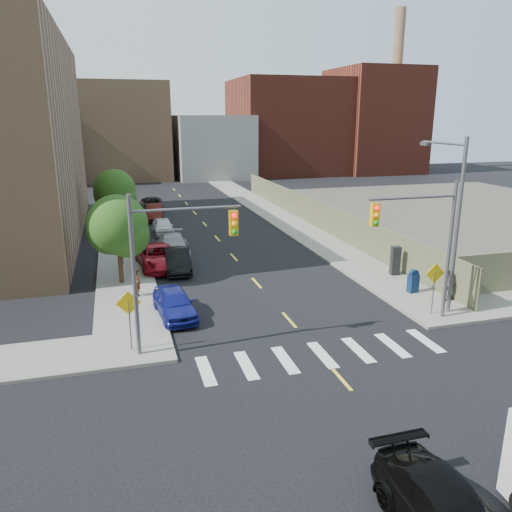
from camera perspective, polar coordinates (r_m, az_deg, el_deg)
ground at (r=18.95m, az=12.28°, el=-16.32°), size 160.00×160.00×0.00m
sidewalk_nw at (r=56.37m, az=-15.43°, el=5.10°), size 3.50×73.00×0.15m
sidewalk_ne at (r=58.53m, az=-0.03°, el=6.05°), size 3.50×73.00×0.15m
fence_north at (r=46.36m, az=6.77°, el=4.83°), size 0.12×44.00×2.50m
gravel_lot at (r=57.71m, az=23.13°, el=4.59°), size 36.00×42.00×0.06m
bg_bldg_west at (r=85.25m, az=-25.87°, el=11.58°), size 14.00×18.00×12.00m
bg_bldg_midwest at (r=86.06m, az=-14.96°, el=13.62°), size 14.00×16.00×15.00m
bg_bldg_center at (r=85.65m, az=-5.20°, el=12.39°), size 12.00×16.00×10.00m
bg_bldg_east at (r=91.11m, az=3.47°, el=14.51°), size 18.00×18.00×16.00m
bg_bldg_fareast at (r=95.78m, az=13.28°, el=14.79°), size 14.00×16.00×18.00m
smokestack at (r=97.84m, az=15.62°, el=17.59°), size 1.80×1.80×28.00m
signal_nw at (r=20.82m, az=-9.76°, el=0.43°), size 4.59×0.30×7.00m
signal_ne at (r=25.00m, az=18.64°, el=2.39°), size 4.59×0.30×7.00m
streetlight_ne at (r=26.87m, az=21.62°, el=4.50°), size 0.25×3.70×9.00m
warn_sign_nw at (r=21.99m, az=-14.33°, el=-5.97°), size 1.06×0.06×2.83m
warn_sign_ne at (r=26.73m, az=19.73°, el=-2.51°), size 1.06×0.06×2.83m
warn_sign_midwest at (r=34.92m, az=-15.12°, el=2.04°), size 1.06×0.06×2.83m
tree_west_near at (r=30.74m, az=-15.53°, el=3.02°), size 3.66×3.64×5.52m
tree_west_far at (r=45.51m, az=-15.83°, el=6.99°), size 3.66×3.64×5.52m
parked_car_blue at (r=25.86m, az=-9.31°, el=-5.34°), size 2.15×4.46×1.47m
parked_car_black at (r=33.34m, az=-8.96°, el=-0.46°), size 1.83×4.61×1.49m
parked_car_red at (r=34.28m, az=-11.10°, el=-0.07°), size 3.07×5.78×1.55m
parked_car_silver at (r=36.90m, az=-9.46°, el=1.15°), size 2.47×5.47×1.56m
parked_car_white at (r=44.03m, az=-10.58°, el=3.35°), size 1.65×4.08×1.39m
parked_car_maroon at (r=50.43m, az=-11.55°, el=4.95°), size 1.89×4.72×1.53m
parked_car_grey at (r=55.52m, az=-11.78°, el=5.83°), size 2.45×5.04×1.38m
mailbox at (r=29.96m, az=17.53°, el=-2.76°), size 0.60×0.48×1.37m
payphone at (r=32.86m, az=15.64°, el=-0.51°), size 0.61×0.53×1.85m
pedestrian_west at (r=28.77m, az=-13.40°, el=-3.00°), size 0.52×0.64×1.52m
pedestrian_east at (r=29.26m, az=21.04°, el=-3.14°), size 1.00×0.90×1.70m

